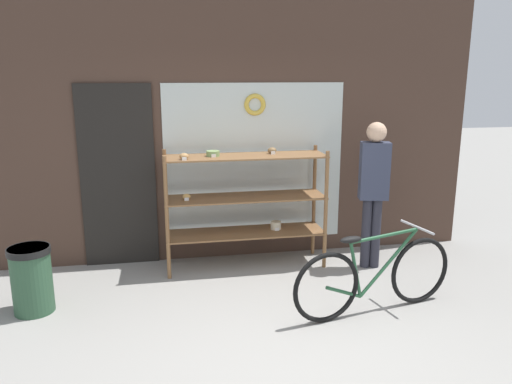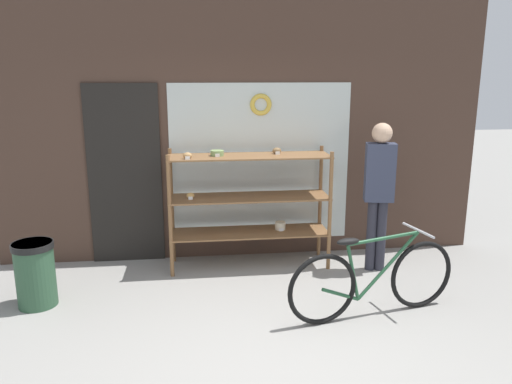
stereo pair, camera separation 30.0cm
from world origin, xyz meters
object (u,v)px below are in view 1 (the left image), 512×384
(bicycle, at_px, (375,276))
(trash_bin, at_px, (31,277))
(display_case, at_px, (245,197))
(pedestrian, at_px, (374,183))

(bicycle, height_order, trash_bin, bicycle)
(bicycle, bearing_deg, display_case, 114.30)
(display_case, xyz_separation_m, bicycle, (1.01, -1.38, -0.47))
(bicycle, xyz_separation_m, pedestrian, (0.42, 1.07, 0.64))
(pedestrian, bearing_deg, display_case, -179.91)
(display_case, bearing_deg, pedestrian, -12.28)
(trash_bin, bearing_deg, pedestrian, 7.62)
(display_case, xyz_separation_m, trash_bin, (-2.16, -0.79, -0.48))
(pedestrian, bearing_deg, trash_bin, -160.01)
(display_case, height_order, bicycle, display_case)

